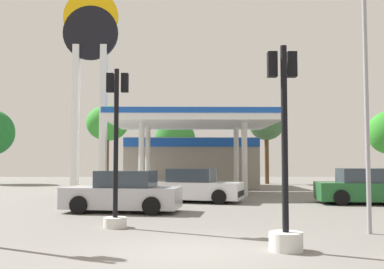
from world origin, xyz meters
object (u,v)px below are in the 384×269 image
(station_pole_sign, at_px, (90,65))
(corner_streetlamp, at_px, (369,81))
(car_2, at_px, (123,193))
(tree_2, at_px, (175,140))
(traffic_signal_0, at_px, (116,165))
(tree_1, at_px, (108,123))
(traffic_signal_1, at_px, (285,184))
(car_0, at_px, (194,187))
(car_1, at_px, (367,188))
(tree_3, at_px, (266,126))

(station_pole_sign, distance_m, corner_streetlamp, 19.18)
(car_2, bearing_deg, tree_2, 86.14)
(station_pole_sign, bearing_deg, corner_streetlamp, -54.75)
(station_pole_sign, bearing_deg, traffic_signal_0, -74.38)
(tree_1, xyz_separation_m, tree_2, (5.61, 1.49, -1.34))
(traffic_signal_1, xyz_separation_m, tree_1, (-8.75, 26.99, 3.66))
(station_pole_sign, relative_size, corner_streetlamp, 1.88)
(station_pole_sign, distance_m, traffic_signal_0, 15.66)
(car_2, bearing_deg, car_0, 55.64)
(car_1, distance_m, car_2, 11.07)
(station_pole_sign, relative_size, traffic_signal_1, 2.82)
(car_0, distance_m, tree_3, 18.48)
(tree_1, bearing_deg, traffic_signal_0, -79.15)
(station_pole_sign, distance_m, tree_1, 10.11)
(car_1, relative_size, traffic_signal_1, 1.04)
(station_pole_sign, relative_size, car_2, 2.74)
(traffic_signal_0, distance_m, tree_1, 24.27)
(car_1, height_order, tree_1, tree_1)
(car_1, relative_size, corner_streetlamp, 0.69)
(car_0, height_order, tree_3, tree_3)
(corner_streetlamp, bearing_deg, car_2, 143.90)
(car_0, xyz_separation_m, tree_2, (-1.37, 17.11, 3.04))
(tree_1, bearing_deg, car_2, -78.03)
(traffic_signal_0, xyz_separation_m, tree_1, (-4.53, 23.61, 3.28))
(traffic_signal_0, height_order, traffic_signal_1, traffic_signal_0)
(traffic_signal_1, distance_m, tree_1, 28.61)
(corner_streetlamp, bearing_deg, tree_2, 102.48)
(car_1, relative_size, tree_1, 0.71)
(station_pole_sign, height_order, tree_2, station_pole_sign)
(traffic_signal_1, relative_size, tree_2, 0.79)
(station_pole_sign, xyz_separation_m, tree_2, (4.98, 11.19, -4.11))
(car_1, distance_m, tree_2, 20.58)
(station_pole_sign, relative_size, tree_3, 1.99)
(station_pole_sign, height_order, tree_3, station_pole_sign)
(car_2, xyz_separation_m, tree_2, (1.43, 21.22, 3.04))
(tree_2, bearing_deg, tree_3, -2.63)
(car_2, bearing_deg, traffic_signal_0, -84.92)
(car_0, bearing_deg, traffic_signal_1, -81.18)
(station_pole_sign, xyz_separation_m, car_1, (14.18, -6.96, -7.13))
(tree_3, bearing_deg, car_1, -85.90)
(car_2, relative_size, traffic_signal_0, 0.99)
(car_0, bearing_deg, tree_1, 114.10)
(station_pole_sign, height_order, car_0, station_pole_sign)
(traffic_signal_0, bearing_deg, car_0, 72.89)
(tree_3, bearing_deg, station_pole_sign, -140.00)
(traffic_signal_0, bearing_deg, car_2, 95.08)
(car_0, bearing_deg, car_1, -7.56)
(traffic_signal_1, bearing_deg, traffic_signal_0, 141.36)
(car_0, bearing_deg, corner_streetlamp, -64.49)
(station_pole_sign, bearing_deg, tree_1, 93.76)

